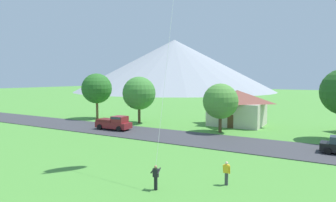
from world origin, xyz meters
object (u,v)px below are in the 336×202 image
house_left_center (237,107)px  tree_center (139,93)px  tree_right_of_center (97,88)px  watcher_person (226,173)px  tree_near_right (220,101)px  pickup_truck_maroon_west_side (114,123)px

house_left_center → tree_center: tree_center is taller
tree_right_of_center → watcher_person: 38.01m
tree_center → watcher_person: tree_center is taller
house_left_center → tree_right_of_center: tree_right_of_center is taller
tree_near_right → watcher_person: (7.23, -18.78, -3.44)m
tree_right_of_center → pickup_truck_maroon_west_side: tree_right_of_center is taller
pickup_truck_maroon_west_side → watcher_person: 24.67m
tree_center → pickup_truck_maroon_west_side: bearing=-84.5°
tree_center → tree_right_of_center: 9.93m
house_left_center → pickup_truck_maroon_west_side: (-13.98, -13.34, -1.83)m
house_left_center → tree_near_right: size_ratio=1.27×
tree_center → tree_near_right: 14.57m
house_left_center → pickup_truck_maroon_west_side: house_left_center is taller
house_left_center → tree_near_right: tree_near_right is taller
watcher_person → tree_center: bearing=137.4°
tree_right_of_center → pickup_truck_maroon_west_side: (10.58, -7.68, -4.52)m
tree_right_of_center → tree_near_right: size_ratio=1.24×
tree_center → watcher_person: 29.80m
tree_near_right → watcher_person: bearing=-69.0°
house_left_center → tree_center: (-14.66, -6.23, 2.10)m
pickup_truck_maroon_west_side → house_left_center: bearing=43.7°
watcher_person → tree_right_of_center: bearing=147.0°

